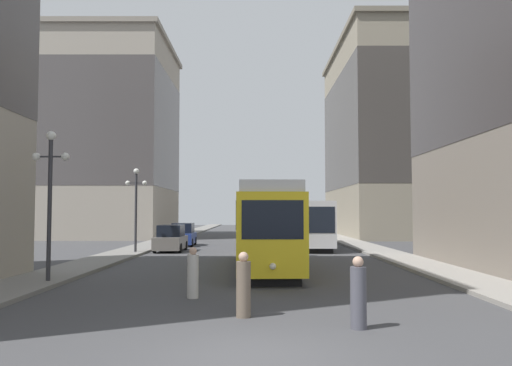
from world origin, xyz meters
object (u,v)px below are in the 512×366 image
(parked_car_left_mid, at_px, (169,239))
(pedestrian_on_sidewalk, at_px, (192,274))
(pedestrian_crossing_near, at_px, (242,287))
(lamp_post_left_far, at_px, (135,197))
(parked_car_left_near, at_px, (182,235))
(pedestrian_crossing_far, at_px, (357,295))
(lamp_post_left_near, at_px, (49,182))
(transit_bus, at_px, (309,222))
(streetcar, at_px, (263,225))

(parked_car_left_mid, xyz_separation_m, pedestrian_on_sidewalk, (3.89, -19.75, -0.10))
(pedestrian_crossing_near, distance_m, lamp_post_left_far, 21.91)
(parked_car_left_near, relative_size, pedestrian_crossing_far, 2.57)
(lamp_post_left_near, bearing_deg, transit_bus, 59.75)
(streetcar, xyz_separation_m, pedestrian_crossing_far, (2.00, -12.95, -1.32))
(transit_bus, distance_m, lamp_post_left_near, 23.85)
(transit_bus, relative_size, pedestrian_crossing_far, 7.60)
(parked_car_left_mid, relative_size, pedestrian_crossing_near, 2.59)
(parked_car_left_near, relative_size, pedestrian_crossing_near, 2.56)
(lamp_post_left_far, bearing_deg, parked_car_left_mid, 51.53)
(pedestrian_crossing_far, relative_size, lamp_post_left_far, 0.31)
(streetcar, bearing_deg, pedestrian_on_sidewalk, -107.33)
(transit_bus, relative_size, lamp_post_left_far, 2.37)
(transit_bus, height_order, pedestrian_on_sidewalk, transit_bus)
(pedestrian_on_sidewalk, bearing_deg, lamp_post_left_far, -14.56)
(pedestrian_crossing_far, height_order, lamp_post_left_far, lamp_post_left_far)
(lamp_post_left_near, bearing_deg, lamp_post_left_far, 90.00)
(streetcar, height_order, pedestrian_crossing_far, streetcar)
(transit_bus, xyz_separation_m, lamp_post_left_near, (-11.98, -20.54, 1.90))
(transit_bus, distance_m, pedestrian_crossing_near, 27.06)
(transit_bus, xyz_separation_m, pedestrian_crossing_far, (-1.79, -28.00, -1.16))
(parked_car_left_near, bearing_deg, lamp_post_left_far, -103.47)
(pedestrian_crossing_near, relative_size, pedestrian_crossing_far, 1.00)
(lamp_post_left_near, bearing_deg, parked_car_left_mid, 83.49)
(lamp_post_left_far, bearing_deg, streetcar, -47.02)
(pedestrian_on_sidewalk, distance_m, lamp_post_left_far, 18.54)
(pedestrian_crossing_near, relative_size, lamp_post_left_far, 0.31)
(pedestrian_crossing_near, bearing_deg, pedestrian_crossing_far, -151.98)
(streetcar, distance_m, lamp_post_left_far, 12.11)
(parked_car_left_near, height_order, pedestrian_on_sidewalk, parked_car_left_near)
(transit_bus, height_order, pedestrian_crossing_near, transit_bus)
(transit_bus, bearing_deg, pedestrian_crossing_near, -97.47)
(parked_car_left_near, distance_m, pedestrian_crossing_far, 31.33)
(streetcar, height_order, pedestrian_crossing_near, streetcar)
(pedestrian_on_sidewalk, xyz_separation_m, lamp_post_left_far, (-5.79, 17.36, 2.96))
(pedestrian_crossing_near, xyz_separation_m, lamp_post_left_near, (-7.47, 6.11, 3.06))
(parked_car_left_mid, distance_m, pedestrian_crossing_near, 23.45)
(pedestrian_crossing_near, bearing_deg, lamp_post_left_near, 15.08)
(transit_bus, bearing_deg, pedestrian_crossing_far, -91.53)
(transit_bus, bearing_deg, streetcar, -102.02)
(parked_car_left_near, height_order, lamp_post_left_far, lamp_post_left_far)
(pedestrian_crossing_far, bearing_deg, parked_car_left_near, 117.47)
(transit_bus, relative_size, pedestrian_crossing_near, 7.59)
(parked_car_left_near, xyz_separation_m, pedestrian_crossing_far, (8.28, -30.21, -0.06))
(lamp_post_left_near, bearing_deg, pedestrian_on_sidewalk, -28.02)
(transit_bus, bearing_deg, parked_car_left_mid, -156.82)
(parked_car_left_near, xyz_separation_m, lamp_post_left_far, (-1.90, -8.48, 2.86))
(transit_bus, height_order, pedestrian_crossing_far, transit_bus)
(parked_car_left_mid, xyz_separation_m, lamp_post_left_far, (-1.90, -2.39, 2.86))
(transit_bus, bearing_deg, parked_car_left_near, 169.76)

